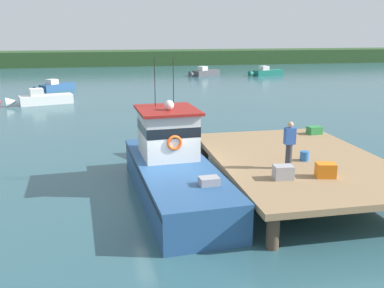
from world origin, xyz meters
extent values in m
plane|color=#2D5660|center=(0.00, 0.00, 0.00)|extent=(200.00, 200.00, 0.00)
cylinder|color=#4C3D2D|center=(2.20, -4.10, 0.50)|extent=(0.36, 0.36, 1.00)
cylinder|color=#4C3D2D|center=(2.20, 4.10, 0.50)|extent=(0.36, 0.36, 1.00)
cylinder|color=#4C3D2D|center=(7.40, 4.10, 0.50)|extent=(0.36, 0.36, 1.00)
cube|color=#937551|center=(4.80, 0.00, 1.10)|extent=(6.00, 9.00, 0.20)
cube|color=#285184|center=(0.20, 0.02, 0.55)|extent=(3.02, 8.15, 1.10)
cone|color=#285184|center=(-0.12, 4.91, 0.55)|extent=(1.22, 1.87, 1.10)
cube|color=black|center=(0.20, 0.02, 1.00)|extent=(3.03, 7.99, 0.12)
cube|color=#285184|center=(0.20, 0.02, 1.16)|extent=(3.06, 8.15, 0.12)
cube|color=silver|center=(0.12, 1.22, 2.00)|extent=(2.04, 2.32, 1.80)
cube|color=black|center=(0.12, 1.22, 2.31)|extent=(2.06, 2.34, 0.36)
cube|color=maroon|center=(0.12, 1.22, 2.95)|extent=(2.30, 2.64, 0.10)
sphere|color=white|center=(0.14, 0.92, 3.18)|extent=(0.36, 0.36, 0.36)
cylinder|color=black|center=(-0.26, 1.69, 3.90)|extent=(0.03, 0.03, 1.80)
cylinder|color=black|center=(0.44, 1.74, 3.90)|extent=(0.03, 0.03, 1.80)
cube|color=#939399|center=(0.89, -2.14, 1.28)|extent=(0.63, 0.48, 0.36)
torus|color=orange|center=(-0.01, -2.80, 1.16)|extent=(0.60, 0.60, 0.12)
torus|color=#EA5119|center=(0.20, 0.08, 2.00)|extent=(0.55, 0.14, 0.54)
cube|color=#2D8442|center=(7.15, 3.41, 1.37)|extent=(0.64, 0.49, 0.34)
cube|color=#9E9EA3|center=(3.32, -2.04, 1.42)|extent=(0.63, 0.49, 0.44)
cube|color=orange|center=(4.72, -2.14, 1.43)|extent=(0.68, 0.56, 0.46)
cylinder|color=#2866B2|center=(4.87, -0.32, 1.37)|extent=(0.32, 0.32, 0.34)
cylinder|color=#383842|center=(3.92, -1.06, 1.63)|extent=(0.22, 0.22, 0.86)
cube|color=#2D56A8|center=(3.92, -1.06, 2.34)|extent=(0.36, 0.22, 0.56)
sphere|color=tan|center=(3.92, -1.06, 2.73)|extent=(0.20, 0.20, 0.20)
cube|color=#196B5B|center=(19.12, 39.88, 0.36)|extent=(4.17, 2.24, 0.72)
cone|color=#196B5B|center=(16.72, 39.25, 0.36)|extent=(1.14, 0.95, 0.72)
cube|color=silver|center=(18.45, 39.70, 0.99)|extent=(1.22, 1.23, 0.54)
cube|color=white|center=(-6.81, 21.85, 0.37)|extent=(4.26, 2.35, 0.74)
cone|color=white|center=(-9.26, 21.15, 0.37)|extent=(1.18, 0.99, 0.74)
cube|color=silver|center=(-7.50, 21.65, 1.02)|extent=(1.26, 1.27, 0.55)
cube|color=#285184|center=(-6.78, 30.39, 0.32)|extent=(3.34, 3.28, 0.65)
cone|color=#285184|center=(-8.37, 28.84, 0.32)|extent=(1.09, 1.08, 0.65)
cube|color=silver|center=(-7.22, 29.95, 0.89)|extent=(1.27, 1.27, 0.48)
cube|color=#4C4C51|center=(11.06, 41.44, 0.35)|extent=(3.96, 3.05, 0.71)
cone|color=#4C4C51|center=(8.98, 40.20, 0.35)|extent=(1.19, 1.10, 0.71)
cube|color=silver|center=(10.48, 41.09, 0.97)|extent=(1.34, 1.35, 0.53)
cube|color=#284723|center=(0.00, 62.00, 1.20)|extent=(120.00, 8.00, 2.40)
camera|label=1|loc=(-2.02, -14.00, 5.75)|focal=39.96mm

